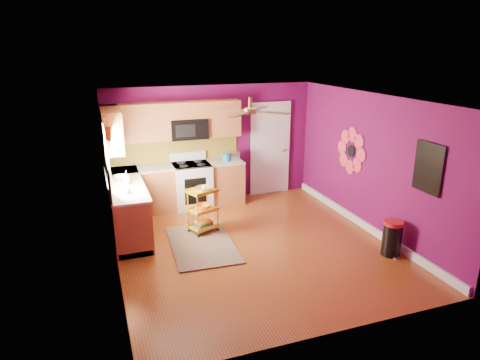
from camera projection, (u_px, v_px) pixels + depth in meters
name	position (u px, v px, depth m)	size (l,w,h in m)	color
ground	(253.00, 245.00, 7.34)	(5.00, 5.00, 0.00)	maroon
room_envelope	(256.00, 153.00, 6.86)	(4.54, 5.04, 2.52)	#610B4A
lower_cabinets	(157.00, 197.00, 8.42)	(2.81, 2.31, 0.94)	#964F28
electric_range	(192.00, 185.00, 8.97)	(0.76, 0.66, 1.13)	white
upper_cabinetry	(155.00, 125.00, 8.36)	(2.80, 2.30, 1.26)	#964F28
left_window	(106.00, 143.00, 7.06)	(0.08, 1.35, 1.08)	white
panel_door	(270.00, 150.00, 9.68)	(0.95, 0.11, 2.15)	white
right_wall_art	(383.00, 158.00, 7.31)	(0.04, 2.74, 1.04)	black
ceiling_fan	(250.00, 110.00, 6.83)	(1.01, 1.01, 0.26)	#BF8C3F
shag_rug	(202.00, 244.00, 7.36)	(1.06, 1.73, 0.02)	black
rolling_cart	(203.00, 208.00, 7.75)	(0.59, 0.52, 0.90)	yellow
trash_can	(392.00, 238.00, 6.93)	(0.40, 0.40, 0.59)	black
teal_kettle	(226.00, 157.00, 9.03)	(0.18, 0.18, 0.21)	teal
toaster	(234.00, 156.00, 9.14)	(0.22, 0.15, 0.18)	beige
soap_bottle_a	(126.00, 177.00, 7.62)	(0.09, 0.10, 0.21)	#EA3F72
soap_bottle_b	(127.00, 180.00, 7.54)	(0.12, 0.12, 0.15)	white
counter_dish	(121.00, 177.00, 7.86)	(0.24, 0.24, 0.06)	white
counter_cup	(127.00, 190.00, 7.06)	(0.14, 0.14, 0.11)	white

